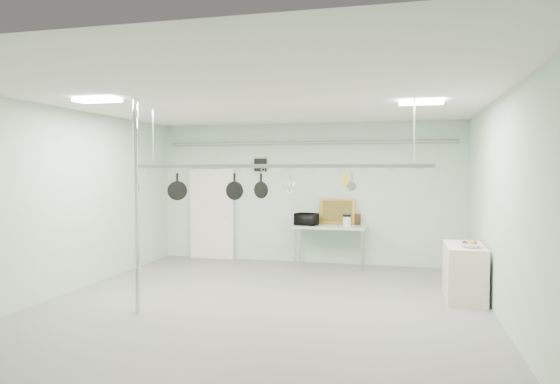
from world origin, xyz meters
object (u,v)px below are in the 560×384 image
(side_cabinet, at_px, (464,272))
(fruit_bowl, at_px, (470,245))
(coffee_canister, at_px, (347,221))
(chrome_pole, at_px, (137,206))
(prep_table, at_px, (330,229))
(pot_rack, at_px, (275,164))
(skillet_left, at_px, (177,186))
(microwave, at_px, (307,219))
(skillet_right, at_px, (261,185))
(skillet_mid, at_px, (234,186))

(side_cabinet, bearing_deg, fruit_bowl, -80.18)
(coffee_canister, bearing_deg, chrome_pole, -122.60)
(prep_table, relative_size, coffee_canister, 7.48)
(pot_rack, relative_size, skillet_left, 11.07)
(prep_table, height_order, pot_rack, pot_rack)
(prep_table, bearing_deg, side_cabinet, -40.79)
(side_cabinet, relative_size, pot_rack, 0.25)
(coffee_canister, height_order, skillet_left, skillet_left)
(chrome_pole, xyz_separation_m, fruit_bowl, (4.90, 1.73, -0.66))
(microwave, bearing_deg, skillet_right, 104.33)
(coffee_canister, distance_m, fruit_bowl, 3.31)
(coffee_canister, xyz_separation_m, skillet_mid, (-1.44, -3.27, 0.87))
(skillet_right, bearing_deg, skillet_left, -160.16)
(coffee_canister, relative_size, fruit_bowl, 0.64)
(pot_rack, bearing_deg, chrome_pole, -154.65)
(prep_table, distance_m, skillet_left, 4.03)
(coffee_canister, distance_m, skillet_left, 4.17)
(chrome_pole, distance_m, side_cabinet, 5.37)
(prep_table, distance_m, microwave, 0.56)
(coffee_canister, height_order, skillet_mid, skillet_mid)
(fruit_bowl, height_order, skillet_left, skillet_left)
(prep_table, bearing_deg, coffee_canister, -3.97)
(pot_rack, bearing_deg, microwave, 92.16)
(pot_rack, height_order, skillet_mid, pot_rack)
(chrome_pole, xyz_separation_m, pot_rack, (1.90, 0.90, 0.63))
(pot_rack, xyz_separation_m, skillet_left, (-1.67, 0.00, -0.36))
(chrome_pole, xyz_separation_m, coffee_canister, (2.67, 4.17, -0.59))
(chrome_pole, bearing_deg, coffee_canister, 57.40)
(fruit_bowl, xyz_separation_m, skillet_right, (-3.23, -0.83, 0.96))
(side_cabinet, xyz_separation_m, fruit_bowl, (0.05, -0.27, 0.49))
(side_cabinet, distance_m, coffee_canister, 3.13)
(skillet_left, bearing_deg, skillet_right, -27.32)
(chrome_pole, height_order, skillet_left, chrome_pole)
(chrome_pole, xyz_separation_m, side_cabinet, (4.85, 2.00, -1.15))
(skillet_mid, relative_size, skillet_right, 1.12)
(prep_table, distance_m, pot_rack, 3.61)
(pot_rack, relative_size, skillet_mid, 11.57)
(side_cabinet, height_order, pot_rack, pot_rack)
(chrome_pole, relative_size, microwave, 6.68)
(prep_table, height_order, coffee_canister, coffee_canister)
(coffee_canister, xyz_separation_m, fruit_bowl, (2.23, -2.44, -0.07))
(microwave, height_order, skillet_left, skillet_left)
(microwave, height_order, skillet_mid, skillet_mid)
(side_cabinet, height_order, microwave, microwave)
(pot_rack, height_order, coffee_canister, pot_rack)
(fruit_bowl, bearing_deg, coffee_canister, 132.35)
(coffee_canister, bearing_deg, fruit_bowl, -47.65)
(prep_table, xyz_separation_m, skillet_mid, (-1.07, -3.30, 1.05))
(chrome_pole, height_order, coffee_canister, chrome_pole)
(chrome_pole, distance_m, skillet_mid, 1.55)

